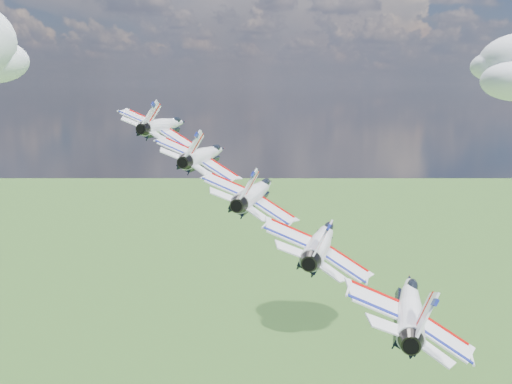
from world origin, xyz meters
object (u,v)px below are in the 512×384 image
(jet_0, at_px, (165,125))
(jet_3, at_px, (322,240))
(jet_2, at_px, (256,192))
(jet_4, at_px, (410,305))
(jet_1, at_px, (205,155))

(jet_0, height_order, jet_3, jet_0)
(jet_2, height_order, jet_4, jet_2)
(jet_3, bearing_deg, jet_2, 140.05)
(jet_2, xyz_separation_m, jet_4, (18.38, -15.36, -6.77))
(jet_3, xyz_separation_m, jet_4, (9.19, -7.68, -3.38))
(jet_2, relative_size, jet_3, 1.00)
(jet_2, height_order, jet_3, jet_2)
(jet_2, bearing_deg, jet_0, 140.05)
(jet_0, relative_size, jet_3, 1.00)
(jet_0, relative_size, jet_2, 1.00)
(jet_0, xyz_separation_m, jet_3, (27.57, -23.04, -10.15))
(jet_1, xyz_separation_m, jet_4, (27.57, -23.04, -10.15))
(jet_2, xyz_separation_m, jet_3, (9.19, -7.68, -3.38))
(jet_0, xyz_separation_m, jet_2, (18.38, -15.36, -6.77))
(jet_1, relative_size, jet_4, 1.00)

